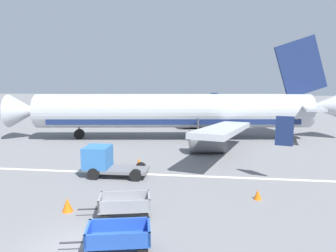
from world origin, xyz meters
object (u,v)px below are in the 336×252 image
baggage_cart_third_in_row (118,237)px  traffic_cone_near_plane (67,205)px  airplane (183,112)px  baggage_cart_fourth_in_row (125,205)px  traffic_cone_mid_apron (139,162)px  traffic_cone_by_carts (258,194)px  service_truck_beside_carts (105,161)px

baggage_cart_third_in_row → traffic_cone_near_plane: baggage_cart_third_in_row is taller
airplane → baggage_cart_fourth_in_row: bearing=-93.6°
traffic_cone_mid_apron → traffic_cone_by_carts: size_ratio=1.16×
service_truck_beside_carts → traffic_cone_by_carts: bearing=-17.1°
airplane → traffic_cone_near_plane: airplane is taller
airplane → baggage_cart_fourth_in_row: size_ratio=10.38×
baggage_cart_third_in_row → traffic_cone_mid_apron: (-1.78, 11.86, -0.27)m
service_truck_beside_carts → baggage_cart_third_in_row: bearing=-68.5°
baggage_cart_third_in_row → service_truck_beside_carts: (-3.64, 9.26, 0.50)m
traffic_cone_mid_apron → service_truck_beside_carts: bearing=-125.6°
traffic_cone_near_plane → traffic_cone_mid_apron: size_ratio=1.09×
airplane → traffic_cone_by_carts: size_ratio=65.81×
baggage_cart_fourth_in_row → traffic_cone_by_carts: size_ratio=6.34×
baggage_cart_fourth_in_row → traffic_cone_near_plane: baggage_cart_fourth_in_row is taller
baggage_cart_fourth_in_row → traffic_cone_by_carts: (6.90, 3.08, -0.32)m
airplane → traffic_cone_near_plane: 20.64m
traffic_cone_near_plane → traffic_cone_by_carts: bearing=16.2°
airplane → traffic_cone_mid_apron: airplane is taller
service_truck_beside_carts → traffic_cone_by_carts: 10.45m
baggage_cart_fourth_in_row → traffic_cone_near_plane: 3.09m
airplane → traffic_cone_by_carts: airplane is taller
baggage_cart_fourth_in_row → traffic_cone_near_plane: size_ratio=5.03×
airplane → service_truck_beside_carts: airplane is taller
baggage_cart_third_in_row → baggage_cart_fourth_in_row: bearing=100.6°
traffic_cone_near_plane → traffic_cone_by_carts: 10.38m
service_truck_beside_carts → traffic_cone_mid_apron: bearing=54.4°
baggage_cart_third_in_row → baggage_cart_fourth_in_row: (-0.58, 3.12, 0.00)m
baggage_cart_third_in_row → traffic_cone_by_carts: bearing=44.5°
baggage_cart_fourth_in_row → traffic_cone_mid_apron: size_ratio=5.48×
airplane → traffic_cone_mid_apron: bearing=-102.2°
airplane → traffic_cone_by_carts: bearing=-71.8°
airplane → baggage_cart_third_in_row: size_ratio=10.38×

